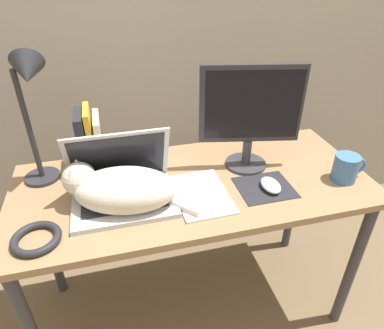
# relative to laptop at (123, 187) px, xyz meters

# --- Properties ---
(desk) EXTENTS (1.36, 0.60, 0.73)m
(desk) POSITION_rel_laptop_xyz_m (0.27, 0.04, -0.13)
(desk) COLOR #93704C
(desk) RESTS_ON ground_plane
(laptop) EXTENTS (0.35, 0.26, 0.26)m
(laptop) POSITION_rel_laptop_xyz_m (0.00, 0.00, 0.00)
(laptop) COLOR #B7B7BC
(laptop) RESTS_ON desk
(cat) EXTENTS (0.44, 0.26, 0.17)m
(cat) POSITION_rel_laptop_xyz_m (-0.01, -0.05, 0.03)
(cat) COLOR beige
(cat) RESTS_ON desk
(external_monitor) EXTENTS (0.39, 0.17, 0.42)m
(external_monitor) POSITION_rel_laptop_xyz_m (0.51, 0.10, 0.18)
(external_monitor) COLOR #333338
(external_monitor) RESTS_ON desk
(mousepad) EXTENTS (0.20, 0.18, 0.00)m
(mousepad) POSITION_rel_laptop_xyz_m (0.52, -0.07, -0.05)
(mousepad) COLOR #232328
(mousepad) RESTS_ON desk
(computer_mouse) EXTENTS (0.07, 0.10, 0.03)m
(computer_mouse) POSITION_rel_laptop_xyz_m (0.53, -0.08, -0.03)
(computer_mouse) COLOR silver
(computer_mouse) RESTS_ON mousepad
(book_row) EXTENTS (0.09, 0.17, 0.25)m
(book_row) POSITION_rel_laptop_xyz_m (-0.10, 0.25, 0.07)
(book_row) COLOR #232328
(book_row) RESTS_ON desk
(desk_lamp) EXTENTS (0.17, 0.17, 0.50)m
(desk_lamp) POSITION_rel_laptop_xyz_m (-0.26, 0.18, 0.29)
(desk_lamp) COLOR #28282D
(desk_lamp) RESTS_ON desk
(cable_coil) EXTENTS (0.15, 0.15, 0.02)m
(cable_coil) POSITION_rel_laptop_xyz_m (-0.28, -0.15, -0.04)
(cable_coil) COLOR #232328
(cable_coil) RESTS_ON desk
(notepad) EXTENTS (0.19, 0.28, 0.01)m
(notepad) POSITION_rel_laptop_xyz_m (0.27, -0.05, -0.05)
(notepad) COLOR silver
(notepad) RESTS_ON desk
(mug) EXTENTS (0.14, 0.09, 0.10)m
(mug) POSITION_rel_laptop_xyz_m (0.83, -0.09, 0.00)
(mug) COLOR teal
(mug) RESTS_ON desk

